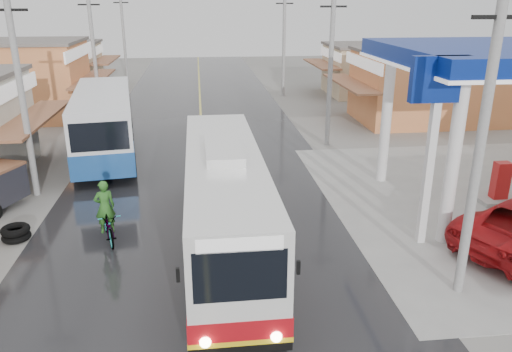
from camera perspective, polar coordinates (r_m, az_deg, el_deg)
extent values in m
plane|color=slate|center=(13.87, -5.34, -14.73)|extent=(120.00, 120.00, 0.00)
cube|color=black|center=(27.59, -6.17, 3.13)|extent=(12.00, 90.00, 0.02)
cube|color=#D8CC4C|center=(27.58, -6.17, 3.16)|extent=(0.15, 90.00, 0.01)
cylinder|color=white|center=(22.56, 14.64, 6.07)|extent=(0.44, 0.44, 5.50)
cylinder|color=white|center=(17.31, 21.55, 1.24)|extent=(0.44, 0.44, 5.50)
cube|color=#B21919|center=(22.19, 26.17, -0.43)|extent=(0.60, 0.45, 1.50)
cube|color=white|center=(16.88, 19.25, 1.97)|extent=(0.25, 0.25, 6.00)
cube|color=navy|center=(16.34, 20.24, 10.34)|extent=(1.80, 0.30, 1.40)
cube|color=silver|center=(15.87, -3.61, -2.26)|extent=(2.38, 11.14, 2.74)
cube|color=black|center=(16.47, -3.50, -6.98)|extent=(2.40, 11.16, 0.28)
cube|color=#AF0E16|center=(16.27, -3.53, -5.52)|extent=(2.42, 11.18, 0.51)
cube|color=yellow|center=(16.40, -3.51, -6.49)|extent=(2.43, 11.19, 0.13)
cube|color=black|center=(16.19, -3.73, -0.67)|extent=(2.41, 8.82, 0.93)
cube|color=black|center=(10.75, -1.84, -11.27)|extent=(2.02, 0.13, 1.21)
cube|color=black|center=(20.97, -4.55, 4.35)|extent=(2.02, 0.13, 1.02)
cube|color=white|center=(10.39, -1.89, -7.76)|extent=(1.82, 0.13, 0.32)
cube|color=silver|center=(15.37, -3.73, 2.95)|extent=(1.13, 2.79, 0.28)
cylinder|color=black|center=(13.04, -6.98, -14.47)|extent=(0.33, 1.02, 1.02)
cylinder|color=black|center=(13.16, 2.11, -13.97)|extent=(0.33, 1.02, 1.02)
cylinder|color=black|center=(19.63, -7.09, -2.26)|extent=(0.33, 1.02, 1.02)
cylinder|color=black|center=(19.71, -1.22, -2.02)|extent=(0.33, 1.02, 1.02)
sphere|color=#FFF2CC|center=(11.56, -5.82, -18.35)|extent=(0.26, 0.26, 0.26)
sphere|color=#FFF2CC|center=(11.67, 2.33, -17.85)|extent=(0.26, 0.26, 0.26)
cube|color=black|center=(10.98, -8.91, -11.10)|extent=(0.08, 0.08, 0.32)
cube|color=black|center=(11.16, 4.86, -10.37)|extent=(0.08, 0.08, 0.32)
cube|color=silver|center=(26.78, -16.98, 6.24)|extent=(4.03, 10.35, 2.80)
cube|color=#1B4B94|center=(27.00, -16.78, 4.28)|extent=(4.08, 10.39, 1.12)
cube|color=black|center=(26.70, -17.06, 7.06)|extent=(3.84, 8.69, 1.01)
cube|color=black|center=(21.85, -17.46, 4.33)|extent=(2.38, 0.44, 1.23)
cylinder|color=black|center=(23.79, -19.83, 0.77)|extent=(0.49, 1.15, 1.12)
cylinder|color=black|center=(23.66, -13.95, 1.27)|extent=(0.49, 1.15, 1.12)
cylinder|color=black|center=(30.66, -18.81, 4.98)|extent=(0.49, 1.15, 1.12)
cylinder|color=black|center=(30.55, -14.23, 5.38)|extent=(0.49, 1.15, 1.12)
imported|color=black|center=(17.72, -16.52, -5.42)|extent=(1.31, 2.20, 1.09)
imported|color=#2B6722|center=(17.19, -16.90, -3.38)|extent=(0.76, 0.61, 1.82)
torus|color=black|center=(19.06, -25.70, -6.22)|extent=(0.96, 0.96, 0.25)
torus|color=black|center=(18.96, -25.81, -5.55)|extent=(0.96, 0.96, 0.25)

